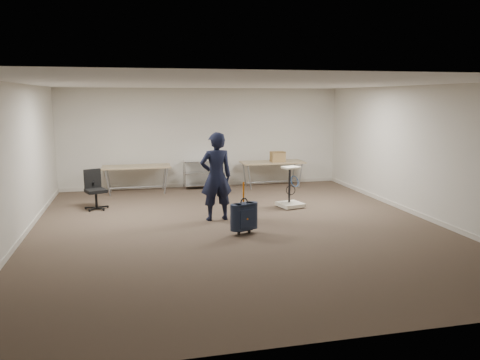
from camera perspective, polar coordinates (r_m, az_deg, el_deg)
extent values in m
plane|color=#423528|center=(9.32, -0.23, -5.80)|extent=(9.00, 9.00, 0.00)
plane|color=beige|center=(13.44, -4.49, 5.14)|extent=(8.00, 0.00, 8.00)
plane|color=beige|center=(4.82, 11.70, -3.95)|extent=(8.00, 0.00, 8.00)
plane|color=beige|center=(9.05, -25.79, 1.77)|extent=(0.00, 9.00, 9.00)
plane|color=beige|center=(10.65, 21.28, 3.20)|extent=(0.00, 9.00, 9.00)
plane|color=white|center=(8.97, -0.24, 11.68)|extent=(8.00, 8.00, 0.00)
cube|color=beige|center=(13.61, -4.41, -0.53)|extent=(8.00, 0.02, 0.10)
cube|color=beige|center=(9.31, -25.10, -6.47)|extent=(0.02, 9.00, 0.10)
cube|color=beige|center=(10.88, 20.79, -3.88)|extent=(0.02, 9.00, 0.10)
cube|color=#927759|center=(12.82, -12.51, 1.61)|extent=(1.80, 0.75, 0.03)
cylinder|color=gray|center=(12.92, -12.41, -0.86)|extent=(1.50, 0.02, 0.02)
cylinder|color=gray|center=(12.60, -15.84, -0.37)|extent=(0.13, 0.04, 0.69)
cylinder|color=gray|center=(12.61, -9.02, -0.10)|extent=(0.13, 0.04, 0.69)
cylinder|color=gray|center=(13.19, -15.72, 0.09)|extent=(0.13, 0.04, 0.69)
cylinder|color=gray|center=(13.20, -9.21, 0.35)|extent=(0.13, 0.04, 0.69)
cube|color=#927759|center=(13.40, 3.97, 2.18)|extent=(1.80, 0.75, 0.03)
cylinder|color=gray|center=(13.49, 3.94, -0.19)|extent=(1.50, 0.02, 0.02)
cylinder|color=gray|center=(12.97, 1.16, 0.30)|extent=(0.13, 0.04, 0.69)
cylinder|color=gray|center=(13.41, 7.39, 0.55)|extent=(0.13, 0.04, 0.69)
cylinder|color=gray|center=(13.54, 0.54, 0.72)|extent=(0.13, 0.04, 0.69)
cylinder|color=gray|center=(13.97, 6.54, 0.95)|extent=(0.13, 0.04, 0.69)
cylinder|color=silver|center=(12.97, -6.71, 0.47)|extent=(0.02, 0.02, 0.80)
cylinder|color=silver|center=(13.15, -1.51, 0.67)|extent=(0.02, 0.02, 0.80)
cylinder|color=silver|center=(13.41, -6.92, 0.79)|extent=(0.02, 0.02, 0.80)
cylinder|color=silver|center=(13.59, -1.88, 0.97)|extent=(0.02, 0.02, 0.80)
cube|color=silver|center=(13.32, -4.22, -0.54)|extent=(1.20, 0.45, 0.02)
cube|color=silver|center=(13.26, -4.24, 0.94)|extent=(1.20, 0.45, 0.02)
cube|color=silver|center=(13.21, -4.26, 2.36)|extent=(1.20, 0.45, 0.01)
imported|color=black|center=(9.70, -2.93, 0.42)|extent=(0.71, 0.51, 1.85)
cube|color=#161E31|center=(8.79, 0.50, -4.45)|extent=(0.41, 0.32, 0.50)
cube|color=black|center=(8.88, 0.43, -6.07)|extent=(0.36, 0.25, 0.03)
cylinder|color=black|center=(8.81, -0.14, -6.51)|extent=(0.04, 0.07, 0.07)
cylinder|color=black|center=(8.93, 1.12, -6.29)|extent=(0.04, 0.07, 0.07)
torus|color=black|center=(8.72, 0.50, -2.68)|extent=(0.16, 0.07, 0.16)
cube|color=orange|center=(8.70, 0.43, -1.49)|extent=(0.03, 0.02, 0.38)
cylinder|color=black|center=(11.28, -17.07, -3.22)|extent=(0.55, 0.55, 0.08)
cylinder|color=black|center=(11.24, -17.12, -2.28)|extent=(0.06, 0.06, 0.37)
cube|color=black|center=(11.20, -17.17, -1.27)|extent=(0.55, 0.55, 0.07)
cube|color=black|center=(11.35, -17.54, 0.18)|extent=(0.38, 0.19, 0.44)
cube|color=beige|center=(11.05, 6.15, -2.99)|extent=(0.63, 0.63, 0.08)
cylinder|color=black|center=(10.80, 5.46, -3.51)|extent=(0.06, 0.06, 0.04)
cylinder|color=black|center=(11.00, 6.11, -0.60)|extent=(0.05, 0.05, 0.84)
cube|color=beige|center=(10.88, 6.24, 1.52)|extent=(0.43, 0.39, 0.04)
torus|color=#2257AE|center=(10.87, 6.61, -0.17)|extent=(0.29, 0.17, 0.26)
cube|color=olive|center=(13.36, 4.61, 2.85)|extent=(0.40, 0.30, 0.29)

